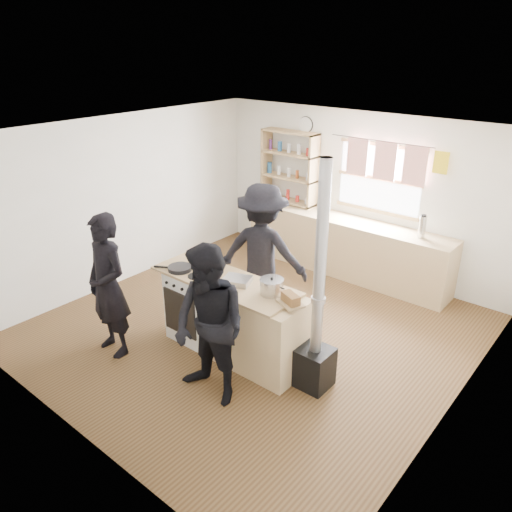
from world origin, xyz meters
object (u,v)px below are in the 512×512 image
roast_tray (237,280)px  flue_heater (316,333)px  bread_board (291,300)px  person_far (263,253)px  person_near_left (108,286)px  stockpot_counter (272,286)px  thermos (422,227)px  stockpot_stove (213,262)px  cooking_island (234,318)px  person_near_right (210,326)px  skillet_greens (180,268)px

roast_tray → flue_heater: size_ratio=0.15×
bread_board → person_far: size_ratio=0.18×
flue_heater → person_near_left: size_ratio=1.45×
stockpot_counter → person_far: size_ratio=0.14×
stockpot_counter → person_near_left: bearing=-149.8°
thermos → stockpot_stove: thermos is taller
stockpot_stove → bread_board: bearing=-5.9°
thermos → stockpot_counter: thermos is taller
thermos → cooking_island: (-1.05, -2.77, -0.59)m
flue_heater → person_near_right: flue_heater is taller
person_near_right → flue_heater: bearing=51.6°
bread_board → person_near_right: size_ratio=0.20×
stockpot_stove → person_near_right: (0.81, -0.89, -0.16)m
bread_board → cooking_island: bearing=-178.9°
roast_tray → skillet_greens: bearing=-166.2°
cooking_island → person_far: bearing=108.8°
stockpot_counter → cooking_island: bearing=-171.6°
thermos → person_near_right: 3.59m
person_near_right → cooking_island: bearing=118.1°
flue_heater → person_near_left: 2.43m
stockpot_counter → flue_heater: bearing=1.3°
cooking_island → flue_heater: flue_heater is taller
flue_heater → person_near_left: flue_heater is taller
cooking_island → stockpot_counter: 0.74m
thermos → skillet_greens: bearing=-121.1°
person_far → cooking_island: bearing=88.8°
stockpot_counter → person_far: 1.17m
person_near_left → person_far: size_ratio=0.94×
thermos → flue_heater: (0.03, -2.68, -0.40)m
stockpot_counter → person_near_right: person_near_right is taller
thermos → person_near_left: size_ratio=0.18×
person_near_right → person_far: bearing=114.5°
person_near_left → cooking_island: bearing=41.1°
person_far → stockpot_stove: bearing=59.2°
roast_tray → person_near_left: person_near_left is taller
cooking_island → skillet_greens: 0.88m
skillet_greens → person_near_left: bearing=-120.4°
skillet_greens → person_near_left: 0.85m
flue_heater → person_far: flue_heater is taller
flue_heater → person_near_left: (-2.22, -0.97, 0.20)m
bread_board → person_near_right: 0.88m
bread_board → person_near_left: bearing=-155.1°
stockpot_counter → skillet_greens: bearing=-169.4°
bread_board → stockpot_counter: bearing=168.9°
bread_board → person_near_right: (-0.43, -0.76, -0.13)m
stockpot_stove → person_far: bearing=79.1°
roast_tray → stockpot_stove: 0.50m
bread_board → flue_heater: size_ratio=0.13×
skillet_greens → flue_heater: bearing=7.6°
cooking_island → stockpot_stove: stockpot_stove is taller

